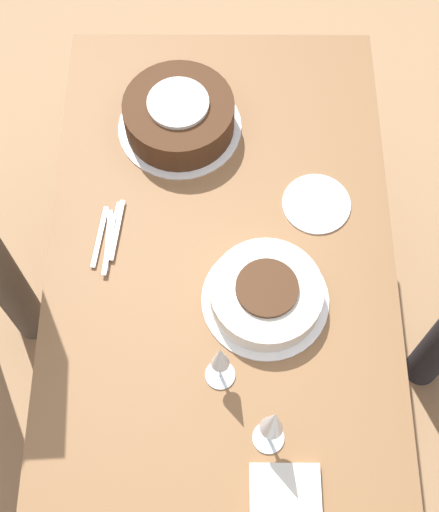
{
  "coord_description": "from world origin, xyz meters",
  "views": [
    {
      "loc": [
        0.73,
        0.0,
        2.34
      ],
      "look_at": [
        0.0,
        0.0,
        0.8
      ],
      "focal_mm": 50.0,
      "sensor_mm": 36.0,
      "label": 1
    }
  ],
  "objects_px": {
    "cake_front_chocolate": "(178,116)",
    "wine_glass_near": "(272,423)",
    "wine_glass_far": "(219,359)",
    "cake_center_white": "(265,295)"
  },
  "relations": [
    {
      "from": "cake_center_white",
      "to": "wine_glass_near",
      "type": "distance_m",
      "value": 0.35
    },
    {
      "from": "cake_front_chocolate",
      "to": "wine_glass_far",
      "type": "distance_m",
      "value": 0.7
    },
    {
      "from": "cake_front_chocolate",
      "to": "wine_glass_near",
      "type": "height_order",
      "value": "wine_glass_near"
    },
    {
      "from": "wine_glass_near",
      "to": "wine_glass_far",
      "type": "distance_m",
      "value": 0.18
    },
    {
      "from": "cake_front_chocolate",
      "to": "wine_glass_near",
      "type": "distance_m",
      "value": 0.86
    },
    {
      "from": "cake_center_white",
      "to": "wine_glass_near",
      "type": "bearing_deg",
      "value": -0.2
    },
    {
      "from": "wine_glass_near",
      "to": "wine_glass_far",
      "type": "bearing_deg",
      "value": -143.33
    },
    {
      "from": "cake_front_chocolate",
      "to": "wine_glass_near",
      "type": "bearing_deg",
      "value": 14.69
    },
    {
      "from": "cake_front_chocolate",
      "to": "wine_glass_far",
      "type": "bearing_deg",
      "value": 9.22
    },
    {
      "from": "cake_center_white",
      "to": "wine_glass_far",
      "type": "distance_m",
      "value": 0.23
    }
  ]
}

